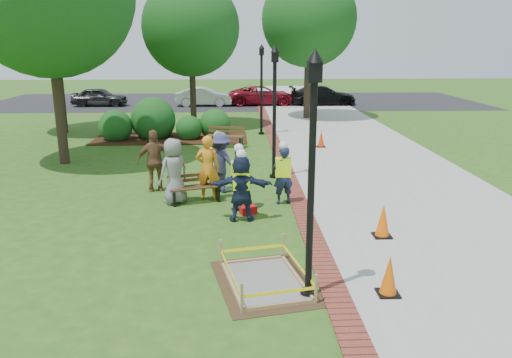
{
  "coord_description": "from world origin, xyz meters",
  "views": [
    {
      "loc": [
        -0.01,
        -10.96,
        4.36
      ],
      "look_at": [
        0.5,
        1.2,
        1.0
      ],
      "focal_mm": 35.0,
      "sensor_mm": 36.0,
      "label": 1
    }
  ],
  "objects_px": {
    "hivis_worker_b": "(283,173)",
    "hivis_worker_c": "(239,177)",
    "cone_front": "(389,276)",
    "lamp_near": "(312,160)",
    "hivis_worker_a": "(241,186)",
    "wet_concrete_pad": "(265,271)",
    "bench_near": "(195,194)"
  },
  "relations": [
    {
      "from": "wet_concrete_pad",
      "to": "cone_front",
      "type": "relative_size",
      "value": 3.41
    },
    {
      "from": "wet_concrete_pad",
      "to": "cone_front",
      "type": "distance_m",
      "value": 2.24
    },
    {
      "from": "wet_concrete_pad",
      "to": "hivis_worker_b",
      "type": "height_order",
      "value": "hivis_worker_b"
    },
    {
      "from": "cone_front",
      "to": "lamp_near",
      "type": "height_order",
      "value": "lamp_near"
    },
    {
      "from": "hivis_worker_b",
      "to": "wet_concrete_pad",
      "type": "bearing_deg",
      "value": -99.33
    },
    {
      "from": "lamp_near",
      "to": "hivis_worker_c",
      "type": "bearing_deg",
      "value": 103.73
    },
    {
      "from": "hivis_worker_a",
      "to": "hivis_worker_b",
      "type": "height_order",
      "value": "hivis_worker_a"
    },
    {
      "from": "lamp_near",
      "to": "hivis_worker_c",
      "type": "xyz_separation_m",
      "value": [
        -1.18,
        4.81,
        -1.59
      ]
    },
    {
      "from": "wet_concrete_pad",
      "to": "lamp_near",
      "type": "relative_size",
      "value": 0.61
    },
    {
      "from": "hivis_worker_b",
      "to": "hivis_worker_c",
      "type": "xyz_separation_m",
      "value": [
        -1.21,
        -0.43,
        0.01
      ]
    },
    {
      "from": "wet_concrete_pad",
      "to": "hivis_worker_c",
      "type": "bearing_deg",
      "value": 95.77
    },
    {
      "from": "cone_front",
      "to": "wet_concrete_pad",
      "type": "bearing_deg",
      "value": 165.68
    },
    {
      "from": "cone_front",
      "to": "hivis_worker_c",
      "type": "distance_m",
      "value": 5.54
    },
    {
      "from": "hivis_worker_a",
      "to": "hivis_worker_c",
      "type": "xyz_separation_m",
      "value": [
        -0.05,
        0.89,
        -0.02
      ]
    },
    {
      "from": "bench_near",
      "to": "hivis_worker_b",
      "type": "bearing_deg",
      "value": -4.67
    },
    {
      "from": "cone_front",
      "to": "hivis_worker_a",
      "type": "xyz_separation_m",
      "value": [
        -2.55,
        3.97,
        0.55
      ]
    },
    {
      "from": "wet_concrete_pad",
      "to": "bench_near",
      "type": "bearing_deg",
      "value": 108.66
    },
    {
      "from": "wet_concrete_pad",
      "to": "hivis_worker_a",
      "type": "height_order",
      "value": "hivis_worker_a"
    },
    {
      "from": "wet_concrete_pad",
      "to": "lamp_near",
      "type": "distance_m",
      "value": 2.42
    },
    {
      "from": "lamp_near",
      "to": "hivis_worker_b",
      "type": "distance_m",
      "value": 5.48
    },
    {
      "from": "hivis_worker_a",
      "to": "hivis_worker_c",
      "type": "bearing_deg",
      "value": 93.25
    },
    {
      "from": "cone_front",
      "to": "hivis_worker_b",
      "type": "distance_m",
      "value": 5.49
    },
    {
      "from": "hivis_worker_b",
      "to": "hivis_worker_c",
      "type": "relative_size",
      "value": 0.98
    },
    {
      "from": "bench_near",
      "to": "hivis_worker_b",
      "type": "xyz_separation_m",
      "value": [
        2.45,
        -0.2,
        0.63
      ]
    },
    {
      "from": "wet_concrete_pad",
      "to": "bench_near",
      "type": "distance_m",
      "value": 5.21
    },
    {
      "from": "cone_front",
      "to": "hivis_worker_c",
      "type": "bearing_deg",
      "value": 118.13
    },
    {
      "from": "wet_concrete_pad",
      "to": "hivis_worker_c",
      "type": "relative_size",
      "value": 1.45
    },
    {
      "from": "bench_near",
      "to": "hivis_worker_a",
      "type": "bearing_deg",
      "value": -49.84
    },
    {
      "from": "wet_concrete_pad",
      "to": "hivis_worker_a",
      "type": "relative_size",
      "value": 1.42
    },
    {
      "from": "wet_concrete_pad",
      "to": "lamp_near",
      "type": "xyz_separation_m",
      "value": [
        0.74,
        -0.5,
        2.25
      ]
    },
    {
      "from": "cone_front",
      "to": "hivis_worker_b",
      "type": "bearing_deg",
      "value": 104.68
    },
    {
      "from": "bench_near",
      "to": "lamp_near",
      "type": "relative_size",
      "value": 0.36
    }
  ]
}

